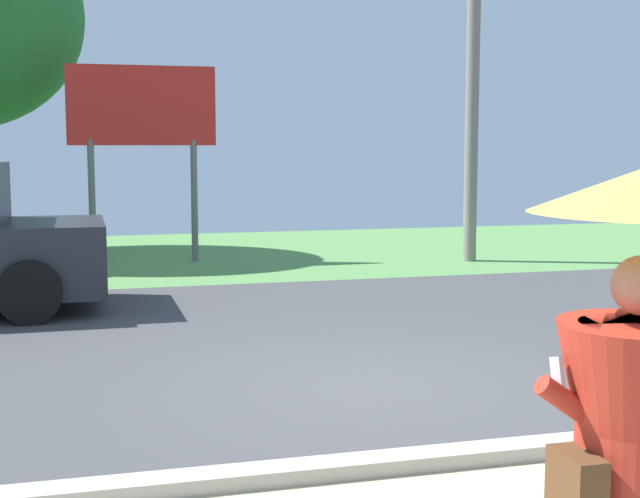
% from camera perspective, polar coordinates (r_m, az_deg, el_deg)
% --- Properties ---
extents(ground_plane, '(40.00, 22.00, 0.20)m').
position_cam_1_polar(ground_plane, '(10.74, -1.31, -4.89)').
color(ground_plane, '#424244').
extents(utility_pole, '(1.80, 0.24, 6.89)m').
position_cam_1_polar(utility_pole, '(16.48, 9.76, 11.83)').
color(utility_pole, gray).
rests_on(utility_pole, ground_plane).
extents(roadside_billboard, '(2.60, 0.12, 3.50)m').
position_cam_1_polar(roadside_billboard, '(16.23, -11.30, 8.10)').
color(roadside_billboard, slate).
rests_on(roadside_billboard, ground_plane).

